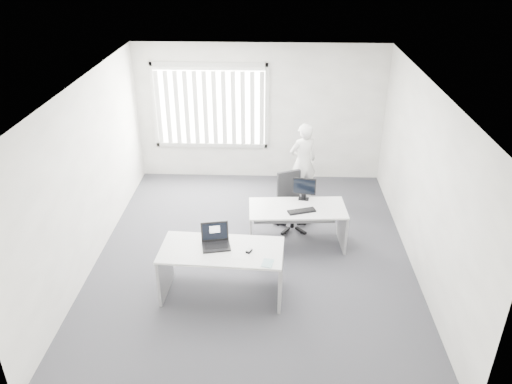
{
  "coord_description": "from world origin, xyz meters",
  "views": [
    {
      "loc": [
        0.31,
        -6.66,
        4.66
      ],
      "look_at": [
        0.03,
        0.15,
        1.09
      ],
      "focal_mm": 35.0,
      "sensor_mm": 36.0,
      "label": 1
    }
  ],
  "objects_px": {
    "laptop": "(216,238)",
    "desk_far": "(297,218)",
    "desk_near": "(222,262)",
    "monitor": "(304,189)",
    "person": "(303,162)",
    "office_chair": "(291,210)"
  },
  "relations": [
    {
      "from": "desk_far",
      "to": "monitor",
      "type": "bearing_deg",
      "value": 65.49
    },
    {
      "from": "desk_near",
      "to": "person",
      "type": "xyz_separation_m",
      "value": [
        1.26,
        3.03,
        0.21
      ]
    },
    {
      "from": "desk_far",
      "to": "monitor",
      "type": "distance_m",
      "value": 0.5
    },
    {
      "from": "office_chair",
      "to": "monitor",
      "type": "relative_size",
      "value": 2.62
    },
    {
      "from": "laptop",
      "to": "monitor",
      "type": "distance_m",
      "value": 2.03
    },
    {
      "from": "laptop",
      "to": "desk_near",
      "type": "bearing_deg",
      "value": -41.51
    },
    {
      "from": "desk_far",
      "to": "person",
      "type": "distance_m",
      "value": 1.73
    },
    {
      "from": "desk_near",
      "to": "desk_far",
      "type": "bearing_deg",
      "value": 53.5
    },
    {
      "from": "monitor",
      "to": "person",
      "type": "bearing_deg",
      "value": 96.51
    },
    {
      "from": "person",
      "to": "desk_near",
      "type": "bearing_deg",
      "value": 44.25
    },
    {
      "from": "desk_far",
      "to": "monitor",
      "type": "height_order",
      "value": "monitor"
    },
    {
      "from": "desk_far",
      "to": "office_chair",
      "type": "bearing_deg",
      "value": 93.16
    },
    {
      "from": "desk_near",
      "to": "office_chair",
      "type": "distance_m",
      "value": 2.19
    },
    {
      "from": "desk_far",
      "to": "person",
      "type": "bearing_deg",
      "value": 80.91
    },
    {
      "from": "desk_far",
      "to": "laptop",
      "type": "xyz_separation_m",
      "value": [
        -1.17,
        -1.28,
        0.41
      ]
    },
    {
      "from": "desk_far",
      "to": "office_chair",
      "type": "relative_size",
      "value": 1.59
    },
    {
      "from": "office_chair",
      "to": "desk_near",
      "type": "bearing_deg",
      "value": -140.6
    },
    {
      "from": "office_chair",
      "to": "desk_far",
      "type": "bearing_deg",
      "value": -105.76
    },
    {
      "from": "person",
      "to": "laptop",
      "type": "xyz_separation_m",
      "value": [
        -1.33,
        -2.98,
        0.16
      ]
    },
    {
      "from": "person",
      "to": "laptop",
      "type": "distance_m",
      "value": 3.27
    },
    {
      "from": "laptop",
      "to": "desk_far",
      "type": "bearing_deg",
      "value": 35.92
    },
    {
      "from": "desk_near",
      "to": "desk_far",
      "type": "xyz_separation_m",
      "value": [
        1.09,
        1.33,
        -0.05
      ]
    }
  ]
}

